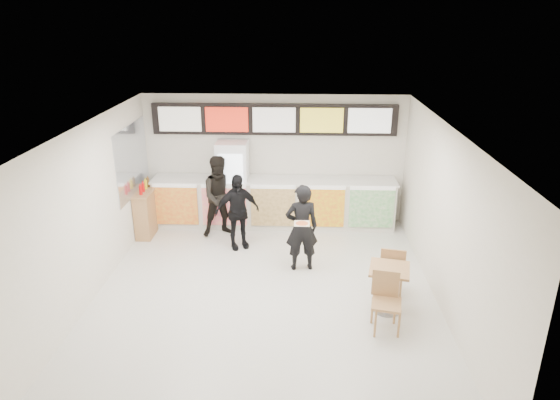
# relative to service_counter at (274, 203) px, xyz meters

# --- Properties ---
(floor) EXTENTS (7.00, 7.00, 0.00)m
(floor) POSITION_rel_service_counter_xyz_m (-0.00, -3.09, -0.57)
(floor) COLOR beige
(floor) RESTS_ON ground
(ceiling) EXTENTS (7.00, 7.00, 0.00)m
(ceiling) POSITION_rel_service_counter_xyz_m (-0.00, -3.09, 2.43)
(ceiling) COLOR white
(ceiling) RESTS_ON wall_back
(wall_back) EXTENTS (6.00, 0.00, 6.00)m
(wall_back) POSITION_rel_service_counter_xyz_m (-0.00, 0.41, 0.93)
(wall_back) COLOR silver
(wall_back) RESTS_ON floor
(wall_left) EXTENTS (0.00, 7.00, 7.00)m
(wall_left) POSITION_rel_service_counter_xyz_m (-3.00, -3.09, 0.93)
(wall_left) COLOR silver
(wall_left) RESTS_ON floor
(wall_right) EXTENTS (0.00, 7.00, 7.00)m
(wall_right) POSITION_rel_service_counter_xyz_m (3.00, -3.09, 0.93)
(wall_right) COLOR silver
(wall_right) RESTS_ON floor
(service_counter) EXTENTS (5.56, 0.77, 1.14)m
(service_counter) POSITION_rel_service_counter_xyz_m (0.00, 0.00, 0.00)
(service_counter) COLOR silver
(service_counter) RESTS_ON floor
(menu_board) EXTENTS (5.50, 0.14, 0.70)m
(menu_board) POSITION_rel_service_counter_xyz_m (0.00, 0.32, 1.88)
(menu_board) COLOR black
(menu_board) RESTS_ON wall_back
(drinks_fridge) EXTENTS (0.70, 0.67, 2.00)m
(drinks_fridge) POSITION_rel_service_counter_xyz_m (-0.93, 0.02, 0.43)
(drinks_fridge) COLOR white
(drinks_fridge) RESTS_ON floor
(mirror_panel) EXTENTS (0.01, 2.00, 1.50)m
(mirror_panel) POSITION_rel_service_counter_xyz_m (-2.99, -0.64, 1.18)
(mirror_panel) COLOR #B2B7BF
(mirror_panel) RESTS_ON wall_left
(customer_main) EXTENTS (0.69, 0.52, 1.73)m
(customer_main) POSITION_rel_service_counter_xyz_m (0.64, -2.06, 0.29)
(customer_main) COLOR black
(customer_main) RESTS_ON floor
(customer_left) EXTENTS (1.07, 0.95, 1.82)m
(customer_left) POSITION_rel_service_counter_xyz_m (-1.13, -0.54, 0.34)
(customer_left) COLOR black
(customer_left) RESTS_ON floor
(customer_mid) EXTENTS (1.03, 0.75, 1.62)m
(customer_mid) POSITION_rel_service_counter_xyz_m (-0.70, -1.17, 0.24)
(customer_mid) COLOR black
(customer_mid) RESTS_ON floor
(pizza_slice) EXTENTS (0.36, 0.36, 0.02)m
(pizza_slice) POSITION_rel_service_counter_xyz_m (0.64, -2.51, 0.58)
(pizza_slice) COLOR beige
(pizza_slice) RESTS_ON customer_main
(cafe_table) EXTENTS (0.77, 1.68, 0.95)m
(cafe_table) POSITION_rel_service_counter_xyz_m (2.08, -3.47, -0.02)
(cafe_table) COLOR tan
(cafe_table) RESTS_ON floor
(condiment_ledge) EXTENTS (0.37, 0.92, 1.23)m
(condiment_ledge) POSITION_rel_service_counter_xyz_m (-2.82, -0.57, -0.05)
(condiment_ledge) COLOR tan
(condiment_ledge) RESTS_ON floor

